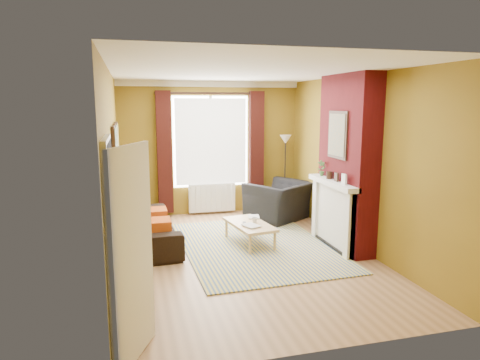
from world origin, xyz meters
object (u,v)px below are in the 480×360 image
Objects in this scene: sofa at (148,226)px; wicker_stool at (254,208)px; coffee_table at (249,225)px; armchair at (279,201)px; floor_lamp at (285,152)px.

wicker_stool is at bearing -64.12° from sofa.
sofa is 5.53× the size of wicker_stool.
sofa is 1.85× the size of coffee_table.
coffee_table is at bearing 19.95° from armchair.
coffee_table is (-1.02, -1.37, -0.06)m from armchair.
floor_lamp is at bearing -154.15° from armchair.
floor_lamp is (2.97, 1.46, 1.01)m from sofa.
sofa is 2.54m from wicker_stool.
floor_lamp is at bearing 16.61° from wicker_stool.
floor_lamp is at bearing -67.05° from sofa.
floor_lamp is at bearing 45.71° from coffee_table.
wicker_stool is (2.22, 1.23, -0.12)m from sofa.
armchair is at bearing -120.72° from floor_lamp.
floor_lamp reaches higher than sofa.
armchair reaches higher than wicker_stool.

